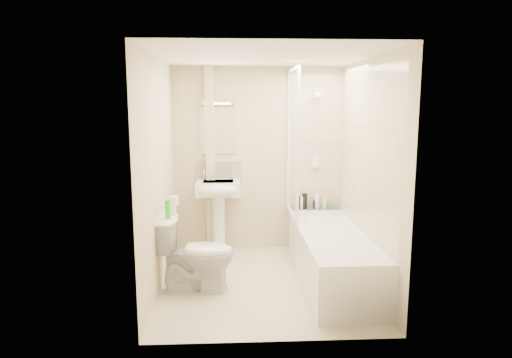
{
  "coord_description": "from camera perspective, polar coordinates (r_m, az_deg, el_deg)",
  "views": [
    {
      "loc": [
        -0.33,
        -4.71,
        1.93
      ],
      "look_at": [
        -0.08,
        0.2,
        1.11
      ],
      "focal_mm": 32.0,
      "sensor_mm": 36.0,
      "label": 1
    }
  ],
  "objects": [
    {
      "name": "toilet",
      "position": [
        4.82,
        -7.52,
        -9.22
      ],
      "size": [
        0.53,
        0.83,
        0.79
      ],
      "primitive_type": "imported",
      "rotation": [
        0.0,
        0.0,
        1.51
      ],
      "color": "white",
      "rests_on": "ground"
    },
    {
      "name": "ceiling",
      "position": [
        4.74,
        1.11,
        15.1
      ],
      "size": [
        2.2,
        2.5,
        0.02
      ],
      "primitive_type": "cube",
      "color": "white",
      "rests_on": "wall_back"
    },
    {
      "name": "tile_back",
      "position": [
        6.07,
        7.37,
        4.56
      ],
      "size": [
        0.7,
        0.01,
        1.75
      ],
      "primitive_type": "cube",
      "color": "beige",
      "rests_on": "wall_back"
    },
    {
      "name": "bottle_black_b",
      "position": [
        6.08,
        6.1,
        -2.76
      ],
      "size": [
        0.07,
        0.07,
        0.21
      ],
      "primitive_type": "cylinder",
      "color": "black",
      "rests_on": "bathtub"
    },
    {
      "name": "wall_back",
      "position": [
        6.01,
        0.25,
        2.44
      ],
      "size": [
        2.2,
        0.02,
        2.4
      ],
      "primitive_type": "cube",
      "color": "beige",
      "rests_on": "ground"
    },
    {
      "name": "shower_screen",
      "position": [
        5.58,
        4.62,
        4.45
      ],
      "size": [
        0.04,
        0.92,
        1.8
      ],
      "color": "white",
      "rests_on": "bathtub"
    },
    {
      "name": "toilet_roll_upper",
      "position": [
        4.78,
        -10.24,
        -2.66
      ],
      "size": [
        0.1,
        0.1,
        0.09
      ],
      "primitive_type": "cylinder",
      "color": "white",
      "rests_on": "toilet_roll_lower"
    },
    {
      "name": "green_bottle",
      "position": [
        4.64,
        -10.98,
        -3.74
      ],
      "size": [
        0.05,
        0.05,
        0.19
      ],
      "primitive_type": "cylinder",
      "color": "green",
      "rests_on": "toilet"
    },
    {
      "name": "bottle_green",
      "position": [
        6.16,
        9.36,
        -3.29
      ],
      "size": [
        0.06,
        0.06,
        0.08
      ],
      "primitive_type": "cylinder",
      "color": "green",
      "rests_on": "bathtub"
    },
    {
      "name": "floor",
      "position": [
        5.1,
        1.02,
        -12.82
      ],
      "size": [
        2.5,
        2.5,
        0.0
      ],
      "primitive_type": "plane",
      "color": "beige",
      "rests_on": "ground"
    },
    {
      "name": "splashback",
      "position": [
        6.02,
        -4.7,
        0.79
      ],
      "size": [
        0.6,
        0.02,
        0.3
      ],
      "primitive_type": "cube",
      "color": "beige",
      "rests_on": "wall_back"
    },
    {
      "name": "pedestal_sink",
      "position": [
        5.85,
        -4.73,
        -2.16
      ],
      "size": [
        0.56,
        0.5,
        1.08
      ],
      "color": "white",
      "rests_on": "ground"
    },
    {
      "name": "bottle_black_a",
      "position": [
        6.07,
        5.33,
        -2.94
      ],
      "size": [
        0.07,
        0.07,
        0.17
      ],
      "primitive_type": "cylinder",
      "color": "black",
      "rests_on": "bathtub"
    },
    {
      "name": "bathtub",
      "position": [
        5.13,
        9.52,
        -9.39
      ],
      "size": [
        0.7,
        2.1,
        0.55
      ],
      "color": "white",
      "rests_on": "ground"
    },
    {
      "name": "strip_light",
      "position": [
        5.93,
        -4.82,
        9.58
      ],
      "size": [
        0.42,
        0.07,
        0.07
      ],
      "primitive_type": "cube",
      "color": "silver",
      "rests_on": "wall_back"
    },
    {
      "name": "bottle_cream",
      "position": [
        6.11,
        7.58,
        -2.8
      ],
      "size": [
        0.06,
        0.06,
        0.19
      ],
      "primitive_type": "cylinder",
      "color": "#F4E9BD",
      "rests_on": "bathtub"
    },
    {
      "name": "tile_right",
      "position": [
        4.97,
        13.69,
        3.32
      ],
      "size": [
        0.01,
        2.1,
        1.75
      ],
      "primitive_type": "cube",
      "color": "beige",
      "rests_on": "wall_right"
    },
    {
      "name": "mirror",
      "position": [
        5.96,
        -4.77,
        6.02
      ],
      "size": [
        0.46,
        0.01,
        0.6
      ],
      "primitive_type": "cube",
      "color": "white",
      "rests_on": "wall_back"
    },
    {
      "name": "shower_fixture",
      "position": [
        6.01,
        7.45,
        5.67
      ],
      "size": [
        0.1,
        0.16,
        0.99
      ],
      "color": "white",
      "rests_on": "wall_back"
    },
    {
      "name": "bottle_white_a",
      "position": [
        6.08,
        5.68,
        -2.96
      ],
      "size": [
        0.06,
        0.06,
        0.16
      ],
      "primitive_type": "cylinder",
      "color": "white",
      "rests_on": "bathtub"
    },
    {
      "name": "pipe_boxing",
      "position": [
        5.95,
        -5.69,
        2.33
      ],
      "size": [
        0.12,
        0.12,
        2.4
      ],
      "primitive_type": "cube",
      "color": "beige",
      "rests_on": "ground"
    },
    {
      "name": "wall_right",
      "position": [
        4.97,
        13.81,
        0.71
      ],
      "size": [
        0.02,
        2.5,
        2.4
      ],
      "primitive_type": "cube",
      "color": "beige",
      "rests_on": "ground"
    },
    {
      "name": "toilet_roll_lower",
      "position": [
        4.79,
        -10.53,
        -3.81
      ],
      "size": [
        0.1,
        0.1,
        0.1
      ],
      "primitive_type": "cylinder",
      "color": "white",
      "rests_on": "toilet"
    },
    {
      "name": "bottle_white_b",
      "position": [
        6.14,
        8.58,
        -3.03
      ],
      "size": [
        0.05,
        0.05,
        0.14
      ],
      "primitive_type": "cylinder",
      "color": "silver",
      "rests_on": "bathtub"
    },
    {
      "name": "wall_left",
      "position": [
        4.83,
        -12.07,
        0.51
      ],
      "size": [
        0.02,
        2.5,
        2.4
      ],
      "primitive_type": "cube",
      "color": "beige",
      "rests_on": "ground"
    },
    {
      "name": "bottle_blue",
      "position": [
        6.11,
        7.33,
        -3.17
      ],
      "size": [
        0.05,
        0.05,
        0.11
      ],
      "primitive_type": "cylinder",
      "color": "navy",
      "rests_on": "bathtub"
    }
  ]
}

